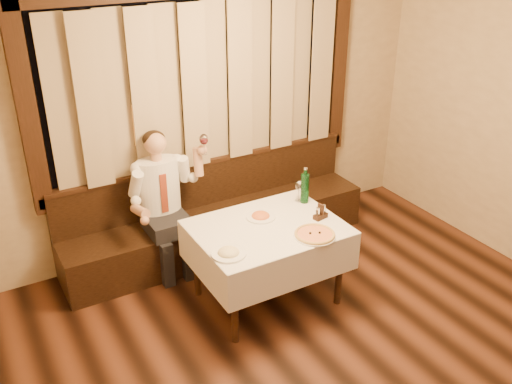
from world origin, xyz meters
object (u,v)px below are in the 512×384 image
pizza (315,234)px  seated_man (163,193)px  dining_table (267,237)px  pasta_red (261,214)px  green_bottle (305,188)px  cruet_caddy (321,213)px  pasta_cream (229,250)px  banquette (217,221)px

pizza → seated_man: bearing=123.7°
dining_table → pasta_red: 0.22m
green_bottle → seated_man: size_ratio=0.25×
dining_table → pasta_red: pasta_red is taller
dining_table → cruet_caddy: size_ratio=9.09×
pasta_cream → seated_man: size_ratio=0.20×
pasta_red → pasta_cream: bearing=-142.8°
seated_man → dining_table: bearing=-57.9°
pizza → cruet_caddy: size_ratio=2.55×
green_bottle → cruet_caddy: green_bottle is taller
dining_table → pasta_red: size_ratio=4.88×
banquette → pasta_red: (0.03, -0.86, 0.48)m
pasta_red → pasta_cream: pasta_cream is taller
green_bottle → seated_man: bearing=147.5°
dining_table → green_bottle: green_bottle is taller
pasta_cream → cruet_caddy: bearing=7.3°
pasta_red → cruet_caddy: 0.53m
pizza → pasta_cream: (-0.75, 0.10, 0.02)m
banquette → pizza: (0.26, -1.36, 0.46)m
cruet_caddy → dining_table: bearing=156.0°
banquette → pizza: 1.46m
pasta_cream → cruet_caddy: cruet_caddy is taller
green_bottle → pizza: bearing=-116.0°
pasta_red → cruet_caddy: bearing=-31.0°
dining_table → green_bottle: size_ratio=3.67×
banquette → pasta_cream: 1.43m
pizza → cruet_caddy: (0.22, 0.23, 0.03)m
pizza → green_bottle: size_ratio=1.03×
green_bottle → seated_man: 1.33m
pizza → green_bottle: bearing=64.0°
dining_table → green_bottle: 0.63m
cruet_caddy → banquette: bearing=101.5°
banquette → pasta_red: 0.98m
pasta_red → pasta_cream: (-0.52, -0.40, 0.00)m
pasta_red → dining_table: bearing=-99.3°
cruet_caddy → seated_man: size_ratio=0.10×
pasta_cream → green_bottle: bearing=23.9°
banquette → dining_table: banquette is taller
pizza → seated_man: (-0.85, 1.27, 0.04)m
pasta_cream → cruet_caddy: size_ratio=2.02×
pizza → seated_man: 1.52m
pasta_cream → pizza: bearing=-7.9°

